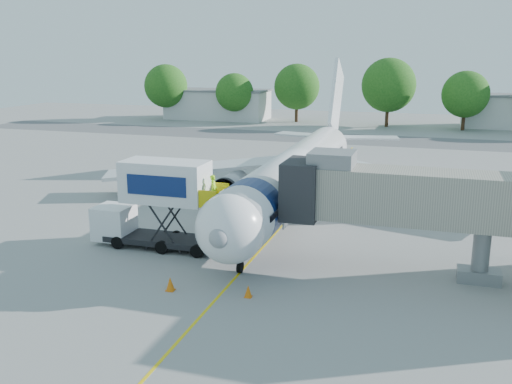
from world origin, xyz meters
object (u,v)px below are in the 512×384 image
(catering_hiloader, at_px, (156,204))
(jet_bridge, at_px, (396,196))
(aircraft, at_px, (297,172))
(ground_tug, at_px, (170,350))

(catering_hiloader, bearing_deg, jet_bridge, 0.01)
(aircraft, xyz_separation_m, jet_bridge, (7.99, -11.12, 1.39))
(aircraft, bearing_deg, ground_tug, -88.60)
(aircraft, height_order, catering_hiloader, aircraft)
(jet_bridge, relative_size, ground_tug, 3.86)
(aircraft, relative_size, jet_bridge, 2.71)
(jet_bridge, bearing_deg, ground_tug, -120.68)
(catering_hiloader, height_order, ground_tug, catering_hiloader)
(catering_hiloader, bearing_deg, aircraft, 60.60)
(aircraft, height_order, jet_bridge, aircraft)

